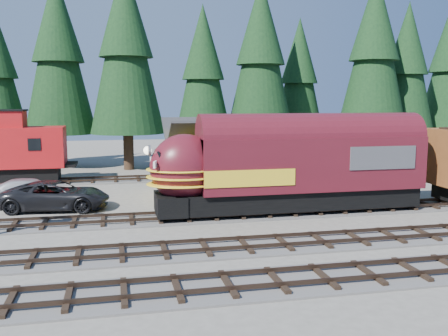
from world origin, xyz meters
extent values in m
plane|color=#6B665B|center=(0.00, 0.00, 0.00)|extent=(120.00, 120.00, 0.00)
cube|color=#4C4947|center=(10.00, 4.00, 0.04)|extent=(68.00, 3.20, 0.08)
cube|color=#38281E|center=(10.00, 3.28, 0.25)|extent=(68.00, 0.08, 0.16)
cube|color=#38281E|center=(10.00, 4.72, 0.25)|extent=(68.00, 0.08, 0.16)
cube|color=#4C4947|center=(-10.00, 18.00, 0.04)|extent=(32.00, 3.20, 0.08)
cube|color=#38281E|center=(-10.00, 17.28, 0.25)|extent=(32.00, 0.08, 0.16)
cube|color=#38281E|center=(-10.00, 18.72, 0.25)|extent=(32.00, 0.08, 0.16)
cube|color=gold|center=(0.00, 10.50, 1.70)|extent=(12.00, 6.00, 3.40)
cube|color=gold|center=(0.00, 10.50, 4.12)|extent=(11.88, 3.30, 1.44)
cube|color=white|center=(-6.04, 9.50, 2.20)|extent=(0.06, 2.40, 0.60)
cone|color=black|center=(-14.75, 27.14, 10.86)|extent=(6.63, 6.63, 15.09)
cone|color=black|center=(-8.53, 24.63, 11.25)|extent=(6.86, 6.86, 15.63)
cone|color=black|center=(-1.41, 24.40, 9.12)|extent=(5.57, 5.57, 12.68)
cone|color=black|center=(4.20, 24.28, 10.70)|extent=(6.53, 6.53, 14.86)
cone|color=black|center=(9.74, 28.40, 8.97)|extent=(5.47, 5.47, 12.46)
cone|color=black|center=(16.03, 24.01, 11.31)|extent=(6.90, 6.90, 15.72)
cone|color=black|center=(20.96, 25.88, 9.95)|extent=(6.07, 6.07, 13.83)
cube|color=black|center=(0.49, 4.00, 0.88)|extent=(14.35, 2.57, 1.11)
cube|color=#53131C|center=(1.29, 4.00, 2.95)|extent=(13.10, 3.02, 3.02)
ellipsoid|color=#53131C|center=(-6.06, 4.00, 2.85)|extent=(3.83, 2.96, 3.73)
cube|color=#38383A|center=(5.02, 4.00, 3.30)|extent=(4.03, 3.08, 1.31)
sphere|color=white|center=(-8.06, 4.00, 3.86)|extent=(0.44, 0.44, 0.44)
cube|color=#B51317|center=(-17.73, 18.00, 5.08)|extent=(2.48, 2.27, 1.24)
imported|color=black|center=(-13.30, 7.87, 0.87)|extent=(6.55, 3.61, 1.74)
imported|color=#AFB3B7|center=(-15.03, 10.29, 0.77)|extent=(5.43, 2.41, 1.55)
camera|label=1|loc=(-9.74, -22.89, 6.57)|focal=40.00mm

